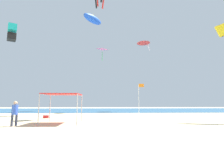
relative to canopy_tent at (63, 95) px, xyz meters
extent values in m
cube|color=beige|center=(4.14, -1.52, -2.38)|extent=(110.00, 110.00, 0.10)
cube|color=#28608C|center=(4.14, 27.99, -2.31)|extent=(110.00, 25.05, 0.03)
cylinder|color=#B2B2B7|center=(-1.44, -1.50, -1.13)|extent=(0.07, 0.07, 2.39)
cylinder|color=#B2B2B7|center=(1.44, -1.50, -1.13)|extent=(0.07, 0.07, 2.39)
cylinder|color=#B2B2B7|center=(-1.44, 1.50, -1.13)|extent=(0.07, 0.07, 2.39)
cylinder|color=#B2B2B7|center=(1.44, 1.50, -1.13)|extent=(0.07, 0.07, 2.39)
cube|color=red|center=(0.00, 0.00, 0.10)|extent=(2.96, 3.08, 0.06)
cylinder|color=#33384C|center=(-3.22, -1.81, -1.91)|extent=(0.16, 0.16, 0.84)
cylinder|color=#33384C|center=(-3.03, -1.54, -1.91)|extent=(0.16, 0.16, 0.84)
cylinder|color=blue|center=(-3.12, -1.68, -1.13)|extent=(0.44, 0.44, 0.73)
sphere|color=tan|center=(-3.12, -1.68, -0.63)|extent=(0.27, 0.27, 0.27)
cylinder|color=silver|center=(7.16, 3.52, -0.48)|extent=(0.06, 0.06, 3.70)
cube|color=orange|center=(7.46, 3.52, 1.20)|extent=(0.55, 0.02, 0.35)
cube|color=red|center=(-2.97, 5.54, -2.17)|extent=(0.56, 0.36, 0.32)
cube|color=white|center=(-2.97, 5.54, -1.99)|extent=(0.57, 0.37, 0.03)
cube|color=pink|center=(3.15, 17.97, 9.37)|extent=(2.33, 2.33, 0.28)
cylinder|color=green|center=(3.15, 17.97, 8.00)|extent=(0.11, 0.11, 1.75)
ellipsoid|color=blue|center=(0.78, 25.48, 18.87)|extent=(5.37, 6.13, 2.21)
cone|color=yellow|center=(0.78, 25.48, 19.81)|extent=(1.35, 1.32, 0.87)
cone|color=red|center=(11.92, 21.95, 12.24)|extent=(3.43, 3.44, 0.68)
cylinder|color=white|center=(13.06, 22.27, 11.35)|extent=(0.38, 1.06, 1.99)
cube|color=teal|center=(-8.47, 7.53, 9.01)|extent=(1.42, 1.45, 0.99)
cube|color=black|center=(-8.47, 7.53, 7.77)|extent=(1.42, 1.45, 0.99)
camera|label=1|loc=(3.45, -16.00, -0.60)|focal=29.78mm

